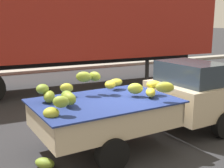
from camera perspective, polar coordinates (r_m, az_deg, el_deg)
name	(u,v)px	position (r m, az deg, el deg)	size (l,w,h in m)	color
ground	(132,136)	(6.93, 3.96, -10.35)	(220.00, 220.00, 0.00)	#28282B
curb_strip	(34,71)	(16.16, -15.31, 2.55)	(80.00, 0.80, 0.16)	gray
pickup_truck	(177,97)	(7.11, 12.69, -2.46)	(5.20, 2.14, 1.70)	#CCB793
semi_trailer	(77,25)	(11.85, -6.92, 11.54)	(12.08, 2.99, 3.95)	maroon
fallen_banana_bunch_near_tailgate	(45,163)	(5.64, -13.21, -15.05)	(0.40, 0.23, 0.19)	olive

